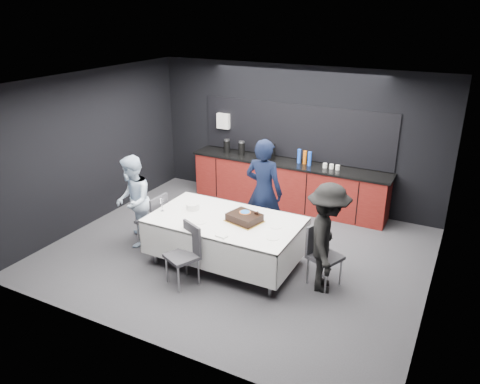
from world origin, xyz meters
name	(u,v)px	position (x,y,z in m)	size (l,w,h in m)	color
ground	(237,252)	(0.00, 0.00, 0.00)	(6.00, 6.00, 0.00)	#3D3D42
room_shell	(237,145)	(0.00, 0.00, 1.86)	(6.04, 5.04, 2.82)	white
kitchenette	(287,180)	(-0.02, 2.22, 0.54)	(4.10, 0.64, 2.05)	#5C110E
party_table	(225,227)	(0.00, -0.40, 0.64)	(2.32, 1.32, 0.78)	#99999E
cake_assembly	(244,218)	(0.31, -0.34, 0.84)	(0.59, 0.52, 0.16)	gold
plate_stack	(193,206)	(-0.65, -0.31, 0.83)	(0.21, 0.21, 0.10)	white
loose_plate_near	(200,221)	(-0.30, -0.66, 0.78)	(0.22, 0.22, 0.01)	white
loose_plate_right_a	(276,227)	(0.81, -0.29, 0.78)	(0.18, 0.18, 0.01)	white
loose_plate_right_b	(273,238)	(0.90, -0.64, 0.78)	(0.20, 0.20, 0.01)	white
loose_plate_far	(234,209)	(-0.06, 0.00, 0.78)	(0.19, 0.19, 0.01)	white
fork_pile	(221,236)	(0.24, -0.94, 0.79)	(0.16, 0.10, 0.03)	white
champagne_flute	(162,202)	(-1.05, -0.60, 0.94)	(0.06, 0.06, 0.22)	white
chair_left	(155,217)	(-1.35, -0.42, 0.53)	(0.44, 0.44, 0.92)	#323137
chair_right	(321,250)	(1.51, -0.23, 0.53)	(0.55, 0.55, 0.92)	#323137
chair_near	(186,250)	(-0.24, -1.13, 0.53)	(0.56, 0.56, 0.92)	#323137
person_center	(264,192)	(0.21, 0.57, 0.92)	(0.67, 0.44, 1.85)	black
person_left	(133,201)	(-1.71, -0.51, 0.78)	(0.76, 0.59, 1.57)	silver
person_right	(327,238)	(1.61, -0.36, 0.81)	(1.05, 0.60, 1.62)	black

